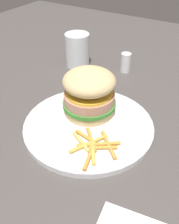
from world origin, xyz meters
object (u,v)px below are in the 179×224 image
Objects in this scene: fries_pile at (94,145)px; drink_glass at (77,51)px; plate at (89,126)px; sandwich at (89,92)px; salt_shaker at (126,63)px.

fries_pile is 0.37m from drink_glass.
drink_glass is (0.18, -0.23, 0.04)m from plate.
fries_pile is (-0.06, 0.09, -0.05)m from sandwich.
fries_pile is at bearing 128.00° from plate.
fries_pile is 1.90× the size of salt_shaker.
sandwich reaches higher than salt_shaker.
salt_shaker reaches higher than fries_pile.
salt_shaker is (-0.14, -0.04, -0.02)m from drink_glass.
drink_glass is at bearing 14.89° from salt_shaker.
plate is 2.58× the size of fries_pile.
plate is 0.07m from fries_pile.
plate is 0.30m from drink_glass.
sandwich is at bearing 129.39° from drink_glass.
plate is 4.91× the size of salt_shaker.
drink_glass is 1.74× the size of salt_shaker.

